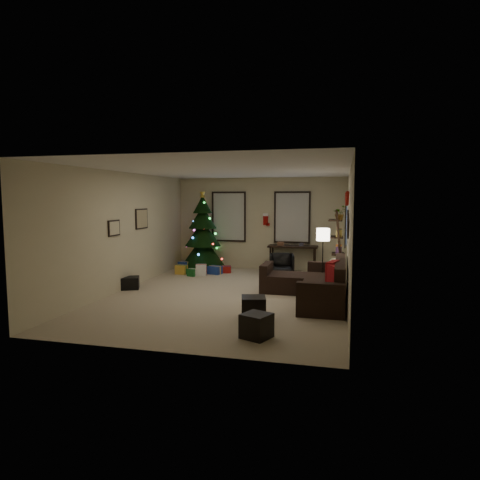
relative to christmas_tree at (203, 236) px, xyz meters
name	(u,v)px	position (x,y,z in m)	size (l,w,h in m)	color
floor	(229,295)	(1.62, -3.00, -0.98)	(7.00, 7.00, 0.00)	tan
ceiling	(229,170)	(1.62, -3.00, 1.72)	(7.00, 7.00, 0.00)	white
wall_back	(260,224)	(1.62, 0.50, 0.37)	(5.00, 5.00, 0.00)	beige
wall_front	(160,255)	(1.62, -6.50, 0.37)	(5.00, 5.00, 0.00)	beige
wall_left	(124,231)	(-0.88, -3.00, 0.37)	(7.00, 7.00, 0.00)	beige
wall_right	(349,236)	(4.12, -3.00, 0.37)	(7.00, 7.00, 0.00)	beige
window_back_left	(229,217)	(0.67, 0.47, 0.57)	(1.05, 0.06, 1.50)	#728CB2
window_back_right	(292,217)	(2.57, 0.47, 0.57)	(1.05, 0.06, 1.50)	#728CB2
window_right_wall	(346,222)	(4.09, -0.45, 0.52)	(0.06, 0.90, 1.30)	#728CB2
christmas_tree	(203,236)	(0.00, 0.00, 0.00)	(1.28, 1.28, 2.37)	black
presents	(200,269)	(0.16, -0.72, -0.86)	(1.50, 1.01, 0.30)	navy
sofa	(315,286)	(3.47, -2.89, -0.70)	(1.83, 2.67, 0.86)	black
pillow_red_a	(332,276)	(3.83, -3.70, -0.34)	(0.11, 0.42, 0.42)	maroon
pillow_red_b	(333,273)	(3.83, -3.37, -0.34)	(0.13, 0.48, 0.48)	maroon
pillow_cream	(333,269)	(3.83, -2.79, -0.35)	(0.12, 0.41, 0.41)	beige
ottoman_near	(253,308)	(2.52, -4.66, -0.79)	(0.41, 0.41, 0.40)	black
ottoman_far	(257,326)	(2.77, -5.62, -0.80)	(0.39, 0.39, 0.37)	black
desk	(293,249)	(2.63, 0.22, -0.32)	(1.40, 0.50, 0.75)	black
desk_chair	(282,264)	(2.41, -0.43, -0.68)	(0.59, 0.55, 0.61)	black
bookshelf	(339,249)	(3.92, -1.33, -0.10)	(0.30, 0.54, 1.83)	black
potted_plant	(340,211)	(3.92, -1.36, 0.82)	(0.43, 0.37, 0.47)	#4C4C4C
floor_lamp	(323,239)	(3.57, -1.98, 0.20)	(0.30, 0.30, 1.42)	black
art_map	(142,219)	(-0.86, -2.16, 0.61)	(0.04, 0.60, 0.50)	black
art_abstract	(114,228)	(-0.86, -3.46, 0.47)	(0.04, 0.45, 0.35)	black
gallery	(348,225)	(4.10, -3.07, 0.59)	(0.03, 1.25, 0.54)	black
garland	(347,198)	(4.07, -2.83, 1.12)	(0.08, 1.90, 0.30)	#A5140C
stocking_left	(256,219)	(1.48, 0.57, 0.49)	(0.20, 0.05, 0.36)	#990F0C
stocking_right	(266,219)	(1.81, 0.42, 0.51)	(0.20, 0.05, 0.36)	#990F0C
storage_bin	(127,283)	(-0.85, -2.99, -0.84)	(0.56, 0.38, 0.28)	black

